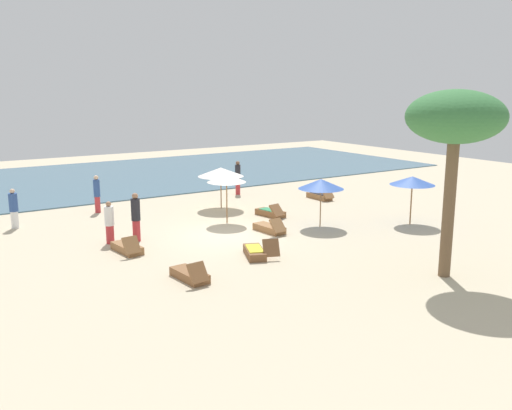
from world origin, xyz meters
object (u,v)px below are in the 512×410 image
lounger_2 (127,248)px  lounger_5 (256,252)px  lounger_3 (271,213)px  person_2 (97,194)px  person_4 (136,217)px  umbrella_1 (221,172)px  lounger_1 (190,275)px  person_5 (109,223)px  umbrella_2 (412,181)px  lounger_0 (320,196)px  umbrella_3 (321,184)px  person_1 (238,177)px  umbrella_0 (227,178)px  lounger_4 (270,228)px  palm_0 (455,120)px  person_0 (14,209)px

lounger_2 → lounger_5: 4.72m
lounger_3 → person_2: 8.38m
lounger_2 → person_4: person_4 is taller
lounger_2 → person_2: (1.14, 7.12, 0.76)m
umbrella_1 → lounger_1: bearing=-124.7°
umbrella_1 → person_5: size_ratio=1.36×
umbrella_2 → person_5: size_ratio=1.28×
umbrella_1 → umbrella_2: bearing=-53.6°
lounger_0 → person_4: bearing=-167.3°
umbrella_3 → lounger_3: umbrella_3 is taller
umbrella_1 → person_4: (-5.73, -3.43, -0.85)m
lounger_3 → lounger_5: lounger_5 is taller
lounger_0 → person_1: size_ratio=0.90×
umbrella_0 → lounger_4: bearing=-74.5°
person_4 → person_5: bearing=166.9°
person_5 → palm_0: (7.71, -9.49, 4.09)m
umbrella_3 → person_4: bearing=164.1°
person_1 → person_4: (-8.34, -6.13, -0.00)m
person_0 → person_2: person_2 is taller
lounger_4 → person_2: bearing=122.6°
palm_0 → lounger_2: bearing=133.5°
umbrella_3 → person_4: umbrella_3 is taller
umbrella_1 → umbrella_3: 5.84m
umbrella_2 → person_2: 14.62m
lounger_0 → lounger_5: bearing=-141.4°
lounger_1 → lounger_3: bearing=39.6°
lounger_2 → person_2: person_2 is taller
lounger_4 → lounger_2: bearing=175.6°
lounger_5 → lounger_2: bearing=140.6°
person_4 → umbrella_0: bearing=8.5°
umbrella_3 → lounger_0: 6.31m
lounger_0 → lounger_4: bearing=-145.3°
lounger_3 → person_2: size_ratio=0.98×
umbrella_1 → lounger_5: size_ratio=1.28×
lounger_3 → lounger_1: bearing=-140.4°
umbrella_1 → lounger_4: (-0.59, -5.17, -1.66)m
person_1 → person_5: 11.03m
person_1 → person_4: person_4 is taller
lounger_0 → palm_0: palm_0 is taller
lounger_1 → person_0: 10.53m
lounger_0 → lounger_5: lounger_5 is taller
lounger_5 → person_5: person_5 is taller
umbrella_0 → umbrella_1: (1.26, 2.76, -0.18)m
umbrella_3 → lounger_4: size_ratio=1.20×
lounger_3 → palm_0: bearing=-90.5°
umbrella_3 → lounger_0: size_ratio=1.23×
umbrella_1 → person_0: 9.49m
umbrella_2 → lounger_4: 6.62m
lounger_4 → person_5: person_5 is taller
lounger_0 → person_5: (-12.34, -2.33, 0.65)m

